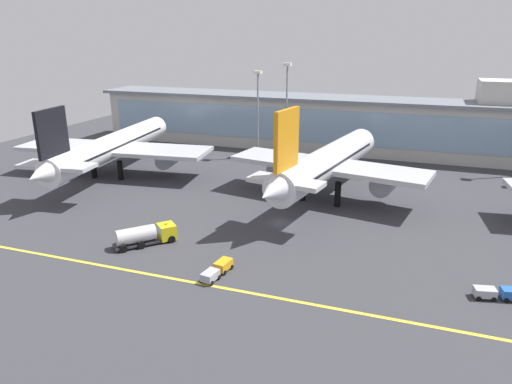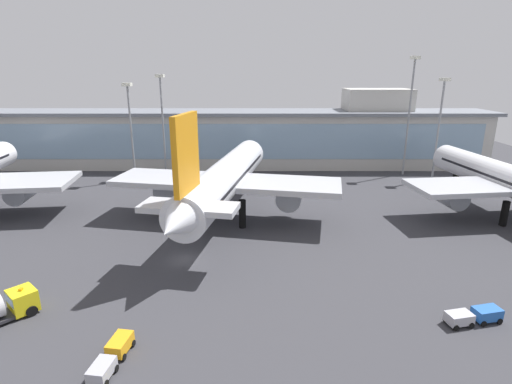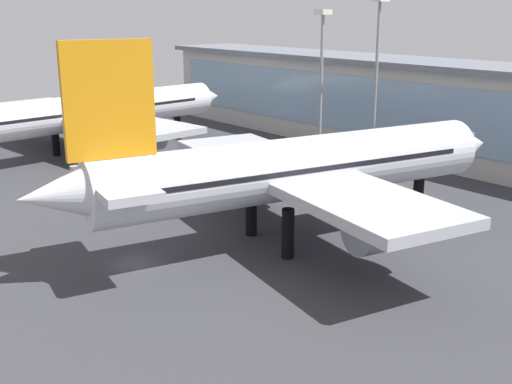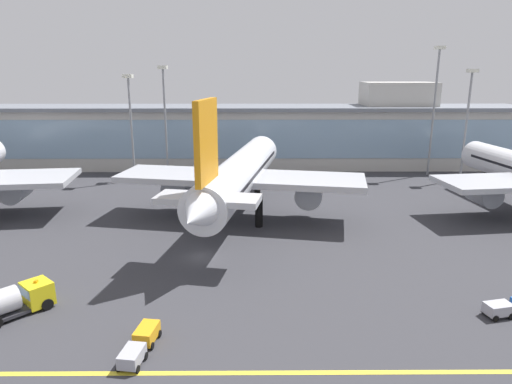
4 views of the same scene
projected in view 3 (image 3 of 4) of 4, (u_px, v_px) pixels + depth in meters
The scene contains 6 objects.
ground_plane at pixel (136, 264), 54.69m from camera, with size 185.66×185.66×0.00m, color #38383D.
terminal_building at pixel (502, 117), 84.04m from camera, with size 135.62×14.00×19.21m.
airliner_near_left at pixel (83, 114), 93.67m from camera, with size 42.90×53.71×17.29m.
airliner_near_right at pixel (296, 169), 58.37m from camera, with size 37.66×48.69×18.97m.
apron_light_mast_west at pixel (322, 62), 88.01m from camera, with size 1.80×1.80×21.12m.
apron_light_mast_centre at pixel (377, 56), 86.17m from camera, with size 1.80×1.80×22.80m.
Camera 3 is at (46.00, -23.97, 21.11)m, focal length 44.59 mm.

